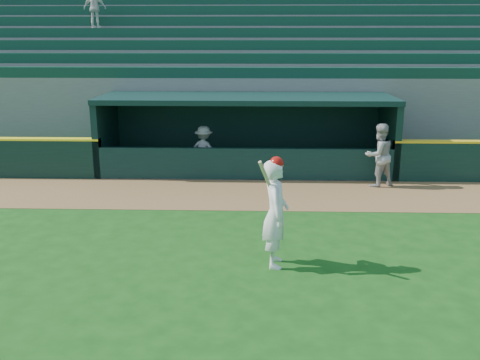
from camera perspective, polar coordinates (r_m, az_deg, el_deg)
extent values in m
plane|color=#144511|center=(10.43, -0.30, -9.21)|extent=(120.00, 120.00, 0.00)
cube|color=brown|center=(15.03, 0.42, -1.52)|extent=(40.00, 3.00, 0.01)
imported|color=#989893|center=(16.18, 14.61, 2.57)|extent=(1.11, 1.01, 1.87)
imported|color=gray|center=(17.05, -3.86, 3.15)|extent=(1.16, 0.90, 1.58)
cube|color=slate|center=(17.73, 0.66, 1.10)|extent=(9.00, 2.60, 0.04)
cube|color=black|center=(18.18, -14.03, 4.64)|extent=(0.20, 2.60, 2.30)
cube|color=black|center=(17.99, 15.52, 4.44)|extent=(0.20, 2.60, 2.30)
cube|color=black|center=(18.77, 0.76, 5.40)|extent=(9.40, 0.20, 2.30)
cube|color=black|center=(17.32, 0.68, 8.70)|extent=(9.40, 2.80, 0.16)
cube|color=black|center=(16.43, 0.57, 1.70)|extent=(9.00, 0.16, 1.00)
cube|color=brown|center=(18.46, 0.71, 2.39)|extent=(8.40, 0.45, 0.10)
cube|color=slate|center=(19.24, 0.79, 6.56)|extent=(34.00, 0.85, 2.91)
cube|color=#0F3828|center=(18.95, 0.80, 11.40)|extent=(34.00, 0.60, 0.36)
cube|color=slate|center=(20.05, 0.84, 7.55)|extent=(34.00, 0.85, 3.36)
cube|color=#0F3828|center=(19.78, 0.86, 12.85)|extent=(34.00, 0.60, 0.36)
cube|color=slate|center=(20.87, 0.89, 8.46)|extent=(34.00, 0.85, 3.81)
cube|color=#0F3828|center=(20.62, 0.91, 14.19)|extent=(34.00, 0.60, 0.36)
cube|color=slate|center=(21.69, 0.93, 9.31)|extent=(34.00, 0.85, 4.26)
cube|color=#0F3828|center=(21.47, 0.95, 15.42)|extent=(34.00, 0.60, 0.36)
cube|color=slate|center=(22.52, 0.97, 10.09)|extent=(34.00, 0.85, 4.71)
cube|color=#0F3828|center=(22.32, 1.00, 16.56)|extent=(34.00, 0.60, 0.36)
cube|color=slate|center=(23.35, 1.01, 10.82)|extent=(34.00, 0.85, 5.16)
cube|color=#0F3828|center=(23.19, 1.04, 17.61)|extent=(34.00, 0.60, 0.36)
cube|color=slate|center=(24.18, 1.05, 11.50)|extent=(34.00, 0.85, 5.61)
cube|color=#0F3828|center=(24.06, 1.08, 18.59)|extent=(34.00, 0.60, 0.36)
cube|color=slate|center=(24.75, 1.07, 11.58)|extent=(34.50, 0.30, 5.61)
imported|color=silver|center=(22.42, -15.22, 17.27)|extent=(0.87, 0.37, 1.49)
imported|color=white|center=(10.16, 3.81, -3.60)|extent=(0.51, 0.77, 2.09)
sphere|color=#A71009|center=(9.89, 3.91, 1.75)|extent=(0.27, 0.27, 0.27)
cylinder|color=tan|center=(9.73, 2.87, 0.15)|extent=(0.33, 0.44, 0.76)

